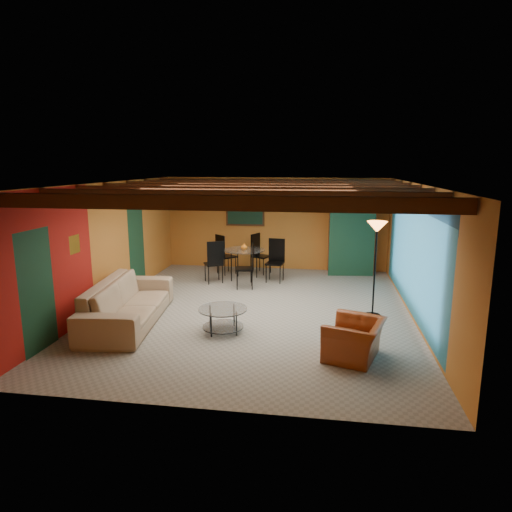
% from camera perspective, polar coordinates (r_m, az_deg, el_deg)
% --- Properties ---
extents(room, '(6.52, 8.01, 2.71)m').
position_cam_1_polar(room, '(9.29, -0.08, 7.22)').
color(room, gray).
rests_on(room, ground).
extents(sofa, '(1.46, 3.01, 0.85)m').
position_cam_1_polar(sofa, '(9.16, -15.99, -5.68)').
color(sofa, '#947B60').
rests_on(sofa, ground).
extents(armchair, '(1.11, 1.19, 0.63)m').
position_cam_1_polar(armchair, '(7.47, 12.47, -10.35)').
color(armchair, maroon).
rests_on(armchair, ground).
extents(coffee_table, '(1.13, 1.13, 0.47)m').
position_cam_1_polar(coffee_table, '(8.42, -4.24, -8.14)').
color(coffee_table, silver).
rests_on(coffee_table, ground).
extents(dining_table, '(2.47, 2.47, 1.15)m').
position_cam_1_polar(dining_table, '(12.04, -1.52, -0.36)').
color(dining_table, white).
rests_on(dining_table, ground).
extents(armoire, '(1.27, 0.72, 2.13)m').
position_cam_1_polar(armoire, '(12.93, 12.08, 2.43)').
color(armoire, maroon).
rests_on(armoire, ground).
extents(floor_lamp, '(0.51, 0.51, 1.98)m').
position_cam_1_polar(floor_lamp, '(9.36, 14.93, -1.65)').
color(floor_lamp, black).
rests_on(floor_lamp, ground).
extents(ceiling_fan, '(1.50, 1.50, 0.44)m').
position_cam_1_polar(ceiling_fan, '(9.18, -0.19, 7.16)').
color(ceiling_fan, '#472614').
rests_on(ceiling_fan, ceiling).
extents(painting, '(1.05, 0.03, 0.65)m').
position_cam_1_polar(painting, '(13.28, -1.40, 5.48)').
color(painting, black).
rests_on(painting, wall_back).
extents(potted_plant, '(0.57, 0.54, 0.50)m').
position_cam_1_polar(potted_plant, '(12.79, 12.33, 8.25)').
color(potted_plant, '#26661E').
rests_on(potted_plant, armoire).
extents(vase, '(0.20, 0.20, 0.17)m').
position_cam_1_polar(vase, '(11.92, -1.54, 2.75)').
color(vase, orange).
rests_on(vase, dining_table).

